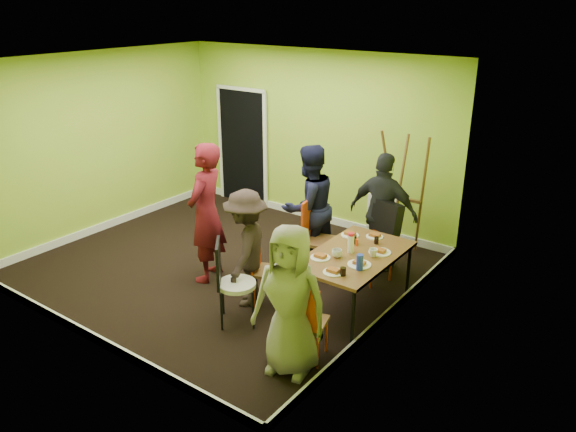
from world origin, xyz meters
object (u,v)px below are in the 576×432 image
chair_back_end (384,225)px  person_left_far (309,207)px  easel (404,196)px  orange_bottle (357,242)px  person_back_end (383,213)px  person_left_near (246,248)px  dining_table (354,258)px  thermos (351,244)px  chair_left_far (316,233)px  blue_bottle (360,262)px  chair_front_end (305,318)px  person_standing (206,213)px  person_front_end (290,301)px  chair_bentwood (230,278)px  chair_left_near (264,264)px

chair_back_end → person_left_far: 1.04m
easel → orange_bottle: bearing=-85.2°
person_back_end → person_left_near: bearing=60.7°
dining_table → thermos: (-0.06, 0.00, 0.16)m
person_back_end → chair_back_end: bearing=116.5°
person_left_near → person_back_end: person_back_end is taller
chair_left_far → person_left_near: 1.18m
easel → blue_bottle: (0.47, -2.10, -0.07)m
blue_bottle → thermos: bearing=132.5°
chair_front_end → blue_bottle: 0.92m
dining_table → chair_left_far: chair_left_far is taller
chair_back_end → orange_bottle: size_ratio=12.69×
person_standing → person_left_near: person_standing is taller
orange_bottle → person_standing: person_standing is taller
chair_left_far → chair_front_end: chair_left_far is taller
thermos → orange_bottle: size_ratio=2.57×
easel → person_standing: person_standing is taller
chair_back_end → person_left_near: bearing=76.4°
easel → person_standing: 2.78m
person_standing → thermos: bearing=85.8°
chair_front_end → person_left_far: 2.31m
easel → person_front_end: size_ratio=1.17×
chair_left_far → chair_bentwood: (-0.11, -1.59, -0.03)m
chair_left_near → blue_bottle: (1.22, 0.14, 0.33)m
chair_left_near → person_back_end: 1.85m
orange_bottle → person_standing: bearing=-162.4°
chair_front_end → thermos: bearing=82.8°
thermos → chair_bentwood: bearing=-132.0°
person_left_near → person_front_end: 1.44m
easel → thermos: (0.17, -1.76, -0.05)m
chair_front_end → person_standing: person_standing is taller
thermos → person_back_end: bearing=99.3°
blue_bottle → person_front_end: (-0.18, -1.04, -0.06)m
chair_back_end → person_left_far: bearing=34.2°
person_left_far → chair_bentwood: bearing=22.6°
person_standing → person_left_near: 0.89m
thermos → person_left_far: 1.30m
orange_bottle → person_back_end: (-0.16, 1.00, 0.03)m
chair_left_near → thermos: size_ratio=4.30×
person_front_end → dining_table: bearing=80.5°
chair_back_end → easel: size_ratio=0.57×
chair_back_end → easel: (-0.08, 0.76, 0.16)m
chair_front_end → easel: bearing=81.0°
dining_table → orange_bottle: 0.25m
person_left_near → blue_bottle: bearing=76.4°
dining_table → easel: size_ratio=0.82×
chair_front_end → person_left_far: size_ratio=0.52×
chair_back_end → thermos: chair_back_end is taller
chair_front_end → easel: easel is taller
chair_left_near → easel: easel is taller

